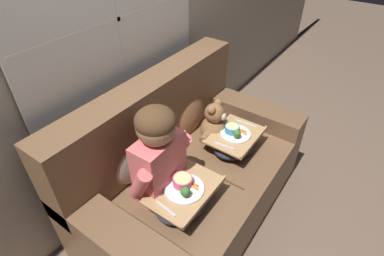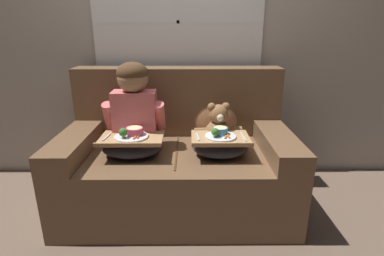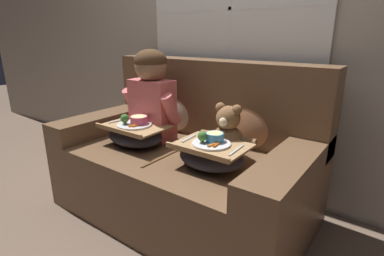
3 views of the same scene
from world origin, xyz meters
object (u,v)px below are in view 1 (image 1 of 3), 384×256
Objects in this scene: throw_pillow_behind_teddy at (188,110)px; teddy_bear at (214,125)px; throw_pillow_behind_child at (131,155)px; lap_tray_teddy at (235,141)px; child_figure at (158,150)px; lap_tray_child at (184,196)px; couch at (188,173)px.

teddy_bear is (0.00, -0.25, -0.04)m from throw_pillow_behind_teddy.
throw_pillow_behind_child reaches higher than lap_tray_teddy.
teddy_bear is (0.62, -0.00, -0.20)m from child_figure.
lap_tray_child is 0.62m from lap_tray_teddy.
throw_pillow_behind_teddy is (0.62, 0.00, 0.00)m from throw_pillow_behind_child.
throw_pillow_behind_child is at bearing 90.00° from child_figure.
couch is 0.41m from teddy_bear.
throw_pillow_behind_child is (-0.31, 0.22, 0.30)m from couch.
couch is 3.84× the size of lap_tray_child.
teddy_bear is 0.19m from lap_tray_teddy.
teddy_bear is at bearing 89.76° from lap_tray_teddy.
throw_pillow_behind_child is at bearing 145.70° from lap_tray_teddy.
child_figure is 0.65m from teddy_bear.
lap_tray_child is 1.08× the size of lap_tray_teddy.
couch reaches higher than lap_tray_teddy.
child_figure is (-0.31, -0.02, 0.47)m from couch.
couch is at bearing 147.19° from lap_tray_teddy.
teddy_bear is at bearing -0.33° from child_figure.
lap_tray_teddy is (0.62, 0.00, -0.00)m from lap_tray_child.
lap_tray_teddy is at bearing -16.20° from child_figure.
couch reaches higher than throw_pillow_behind_teddy.
throw_pillow_behind_teddy is 1.12× the size of teddy_bear.
couch is 4.16× the size of lap_tray_teddy.
child_figure reaches higher than throw_pillow_behind_child.
lap_tray_teddy is (-0.00, -0.42, -0.11)m from throw_pillow_behind_teddy.
child_figure is (-0.62, -0.24, 0.17)m from throw_pillow_behind_teddy.
child_figure is at bearing 163.80° from lap_tray_teddy.
lap_tray_child is at bearing -147.18° from couch.
throw_pillow_behind_child is 0.67m from teddy_bear.
lap_tray_child is at bearing -179.99° from lap_tray_teddy.
lap_tray_child is (0.00, -0.18, -0.27)m from child_figure.
couch is at bearing -35.74° from throw_pillow_behind_child.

